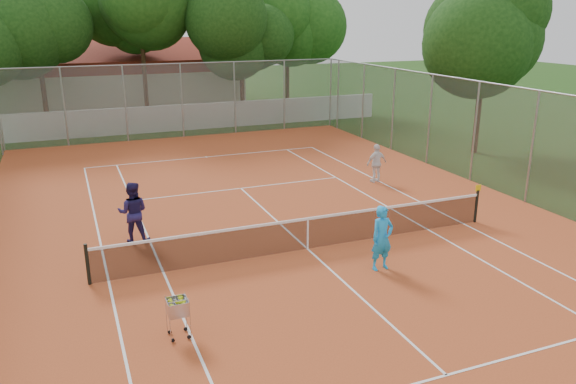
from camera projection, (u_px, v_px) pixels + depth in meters
name	position (u px, v px, depth m)	size (l,w,h in m)	color
ground	(307.00, 250.00, 16.10)	(120.00, 120.00, 0.00)	#18370F
court_pad	(307.00, 249.00, 16.09)	(18.00, 34.00, 0.02)	#B24B22
court_lines	(307.00, 249.00, 16.09)	(10.98, 23.78, 0.01)	white
tennis_net	(308.00, 233.00, 15.95)	(11.88, 0.10, 0.98)	black
perimeter_fence	(308.00, 183.00, 15.50)	(18.00, 34.00, 4.00)	slate
boundary_wall	(176.00, 118.00, 32.69)	(26.00, 0.30, 1.50)	silver
clubhouse	(120.00, 77.00, 40.40)	(16.40, 9.00, 4.40)	beige
tropical_trees	(162.00, 40.00, 34.08)	(29.00, 19.00, 10.00)	black
player_near	(382.00, 238.00, 14.58)	(0.63, 0.42, 1.74)	#1C9CEE
player_far_left	(133.00, 212.00, 16.37)	(0.89, 0.69, 1.83)	#211A4F
player_far_right	(377.00, 163.00, 22.39)	(0.91, 0.38, 1.55)	white
ball_hopper	(178.00, 317.00, 11.55)	(0.45, 0.45, 0.94)	#B9B8C0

